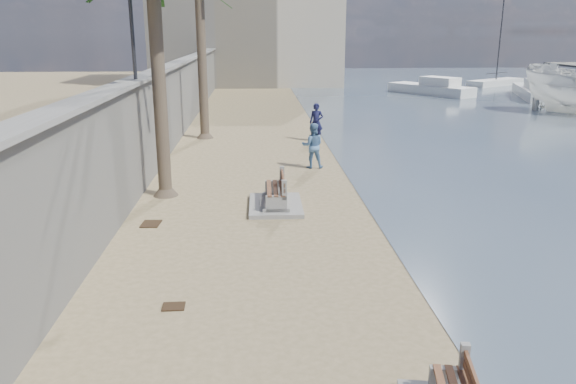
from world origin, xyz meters
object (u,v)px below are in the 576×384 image
person_b (313,143)px  yacht_far (430,90)px  person_a (316,119)px  bench_far (275,194)px  sailboat_west (496,82)px  yacht_near (538,93)px

person_b → yacht_far: bearing=-113.5°
person_b → yacht_far: 28.44m
person_a → person_b: (-0.73, -5.49, -0.08)m
person_b → person_a: bearing=-95.1°
yacht_far → bench_far: bearing=121.1°
sailboat_west → yacht_far: bearing=-139.3°
bench_far → person_a: person_a is taller
person_a → person_b: size_ratio=1.08×
sailboat_west → bench_far: bearing=-121.0°
person_b → bench_far: bearing=74.6°
bench_far → person_a: (2.34, 10.49, 0.62)m
person_a → person_b: person_a is taller
person_a → person_b: 5.54m
bench_far → person_a: size_ratio=1.11×
person_a → yacht_far: size_ratio=0.27×
person_b → sailboat_west: size_ratio=0.19×
yacht_far → sailboat_west: sailboat_west is taller
person_b → yacht_far: person_b is taller
person_b → yacht_near: 30.40m
yacht_far → person_a: bearing=115.5°
person_b → sailboat_west: 39.38m
sailboat_west → person_b: bearing=-122.7°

